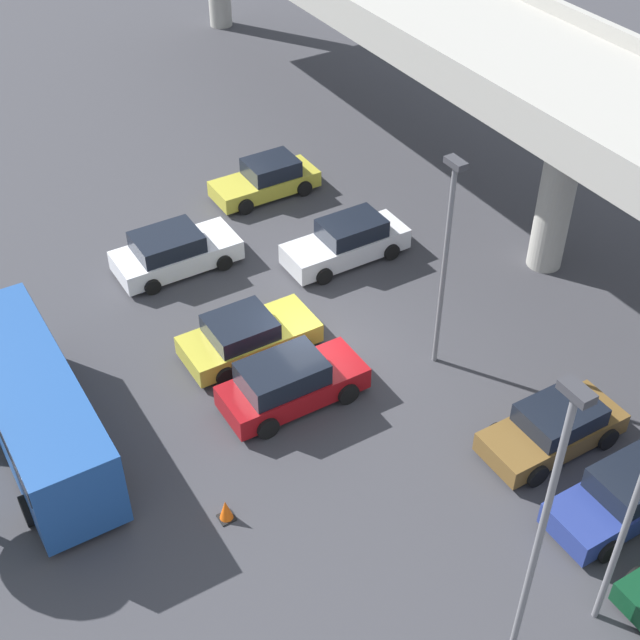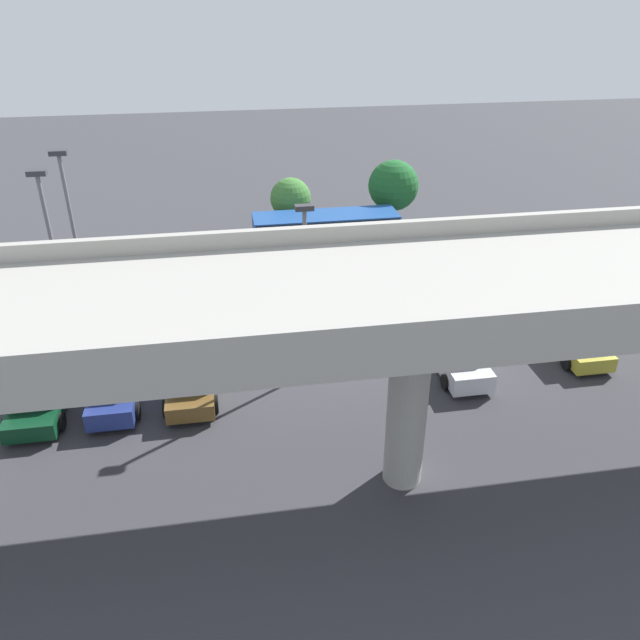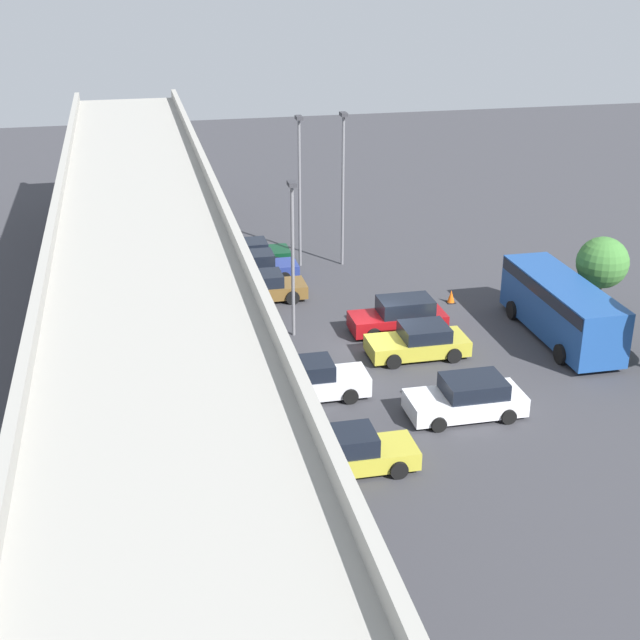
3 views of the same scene
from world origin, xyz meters
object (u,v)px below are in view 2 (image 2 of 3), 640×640
object	(u,v)px
lamp_post_by_overpass	(305,280)
traffic_cone	(241,284)
parked_car_0	(573,338)
lamp_post_near_aisle	(75,236)
parked_car_3	(360,300)
parked_car_6	(115,385)
tree_front_centre	(291,199)
parked_car_2	(455,353)
parked_car_4	(306,303)
parked_car_1	(466,290)
parked_car_7	(41,394)
tree_front_left	(393,186)
shuttle_bus	(326,233)
lamp_post_mid_lot	(56,260)
parked_car_5	(190,380)

from	to	relation	value
lamp_post_by_overpass	traffic_cone	bearing A→B (deg)	-75.32
parked_car_0	lamp_post_near_aisle	bearing A→B (deg)	77.16
parked_car_0	parked_car_3	xyz separation A→B (m)	(8.51, -5.30, -0.01)
parked_car_6	tree_front_centre	world-z (taller)	tree_front_centre
parked_car_2	lamp_post_near_aisle	bearing A→B (deg)	71.48
parked_car_4	traffic_cone	size ratio (longest dim) A/B	6.53
parked_car_0	traffic_cone	distance (m)	16.89
parked_car_1	traffic_cone	distance (m)	11.97
tree_front_centre	lamp_post_by_overpass	bearing A→B (deg)	85.10
parked_car_7	tree_front_left	bearing A→B (deg)	-49.15
tree_front_left	shuttle_bus	bearing A→B (deg)	31.52
parked_car_3	lamp_post_mid_lot	world-z (taller)	lamp_post_mid_lot
parked_car_3	parked_car_6	distance (m)	12.60
parked_car_2	parked_car_6	world-z (taller)	parked_car_2
tree_front_centre	traffic_cone	xyz separation A→B (m)	(3.59, 6.29, -2.62)
parked_car_3	shuttle_bus	distance (m)	7.19
tree_front_left	tree_front_centre	xyz separation A→B (m)	(6.55, 0.12, -0.46)
parked_car_5	lamp_post_near_aisle	bearing A→B (deg)	40.18
parked_car_1	parked_car_6	world-z (taller)	parked_car_6
parked_car_3	tree_front_left	bearing A→B (deg)	156.72
parked_car_0	parked_car_2	bearing A→B (deg)	93.92
lamp_post_mid_lot	lamp_post_by_overpass	size ratio (longest dim) A/B	1.15
parked_car_0	shuttle_bus	distance (m)	15.37
parked_car_5	parked_car_3	bearing A→B (deg)	-54.98
lamp_post_near_aisle	traffic_cone	distance (m)	9.44
parked_car_1	parked_car_2	size ratio (longest dim) A/B	0.96
parked_car_5	lamp_post_by_overpass	world-z (taller)	lamp_post_by_overpass
traffic_cone	parked_car_4	bearing A→B (deg)	129.16
parked_car_2	tree_front_left	xyz separation A→B (m)	(-1.49, -15.77, 2.65)
parked_car_7	tree_front_centre	xyz separation A→B (m)	(-11.80, -15.75, 2.28)
parked_car_0	parked_car_5	size ratio (longest dim) A/B	1.01
parked_car_7	parked_car_0	bearing A→B (deg)	-88.75
parked_car_4	traffic_cone	xyz separation A→B (m)	(3.03, -3.72, -0.48)
parked_car_2	parked_car_4	xyz separation A→B (m)	(5.61, -5.64, 0.05)
parked_car_5	tree_front_left	distance (m)	20.49
parked_car_1	parked_car_3	world-z (taller)	parked_car_1
shuttle_bus	lamp_post_by_overpass	distance (m)	12.85
tree_front_left	lamp_post_near_aisle	bearing A→B (deg)	31.44
parked_car_5	parked_car_6	bearing A→B (deg)	88.32
lamp_post_mid_lot	parked_car_0	bearing A→B (deg)	173.56
parked_car_5	lamp_post_near_aisle	world-z (taller)	lamp_post_near_aisle
lamp_post_by_overpass	lamp_post_mid_lot	bearing A→B (deg)	-13.05
parked_car_3	parked_car_5	size ratio (longest dim) A/B	1.02
parked_car_1	shuttle_bus	xyz separation A→B (m)	(6.14, -6.97, 0.94)
lamp_post_by_overpass	parked_car_3	bearing A→B (deg)	-124.53
parked_car_0	tree_front_centre	xyz separation A→B (m)	(10.72, -15.26, 2.25)
parked_car_7	parked_car_2	bearing A→B (deg)	-89.66
parked_car_3	parked_car_4	world-z (taller)	parked_car_4
parked_car_5	lamp_post_mid_lot	distance (m)	7.15
lamp_post_near_aisle	lamp_post_by_overpass	bearing A→B (deg)	153.49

